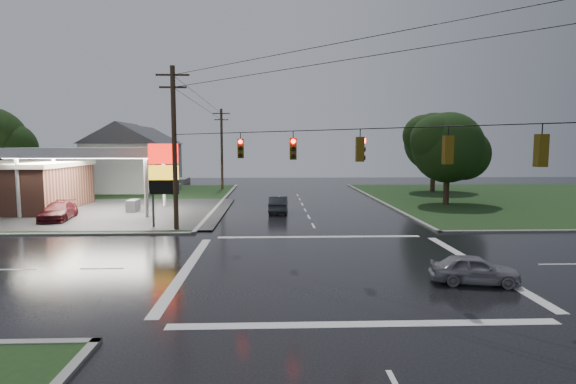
{
  "coord_description": "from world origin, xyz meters",
  "views": [
    {
      "loc": [
        -2.98,
        -20.91,
        5.76
      ],
      "look_at": [
        -2.02,
        5.77,
        3.0
      ],
      "focal_mm": 28.0,
      "sensor_mm": 36.0,
      "label": 1
    }
  ],
  "objects_px": {
    "utility_pole_nw": "(174,146)",
    "utility_pole_n": "(222,148)",
    "house_far": "(147,155)",
    "car_crossing": "(474,269)",
    "pylon_sign": "(164,171)",
    "gas_station": "(17,182)",
    "house_near": "(128,157)",
    "tree_ne_near": "(449,148)",
    "car_north": "(279,204)",
    "car_pump": "(58,211)",
    "tree_ne_far": "(435,142)"
  },
  "relations": [
    {
      "from": "utility_pole_nw",
      "to": "utility_pole_n",
      "type": "distance_m",
      "value": 28.5
    },
    {
      "from": "house_far",
      "to": "car_crossing",
      "type": "relative_size",
      "value": 3.09
    },
    {
      "from": "pylon_sign",
      "to": "utility_pole_n",
      "type": "relative_size",
      "value": 0.57
    },
    {
      "from": "gas_station",
      "to": "house_far",
      "type": "xyz_separation_m",
      "value": [
        3.73,
        28.3,
        1.86
      ]
    },
    {
      "from": "car_crossing",
      "to": "house_far",
      "type": "bearing_deg",
      "value": 39.18
    },
    {
      "from": "utility_pole_nw",
      "to": "house_near",
      "type": "relative_size",
      "value": 1.0
    },
    {
      "from": "utility_pole_n",
      "to": "car_crossing",
      "type": "xyz_separation_m",
      "value": [
        14.99,
        -40.86,
        -4.86
      ]
    },
    {
      "from": "tree_ne_near",
      "to": "car_north",
      "type": "bearing_deg",
      "value": -164.85
    },
    {
      "from": "utility_pole_n",
      "to": "car_north",
      "type": "relative_size",
      "value": 2.39
    },
    {
      "from": "car_pump",
      "to": "tree_ne_far",
      "type": "bearing_deg",
      "value": 20.42
    },
    {
      "from": "pylon_sign",
      "to": "utility_pole_n",
      "type": "distance_m",
      "value": 27.56
    },
    {
      "from": "utility_pole_nw",
      "to": "house_far",
      "type": "height_order",
      "value": "utility_pole_nw"
    },
    {
      "from": "pylon_sign",
      "to": "house_near",
      "type": "bearing_deg",
      "value": 112.28
    },
    {
      "from": "gas_station",
      "to": "car_crossing",
      "type": "bearing_deg",
      "value": -35.9
    },
    {
      "from": "utility_pole_nw",
      "to": "tree_ne_near",
      "type": "distance_m",
      "value": 26.74
    },
    {
      "from": "tree_ne_near",
      "to": "utility_pole_n",
      "type": "bearing_deg",
      "value": 145.9
    },
    {
      "from": "pylon_sign",
      "to": "house_far",
      "type": "distance_m",
      "value": 39.21
    },
    {
      "from": "house_far",
      "to": "car_north",
      "type": "xyz_separation_m",
      "value": [
        19.53,
        -30.49,
        -3.68
      ]
    },
    {
      "from": "utility_pole_n",
      "to": "tree_ne_near",
      "type": "height_order",
      "value": "utility_pole_n"
    },
    {
      "from": "tree_ne_near",
      "to": "tree_ne_far",
      "type": "distance_m",
      "value": 12.39
    },
    {
      "from": "utility_pole_nw",
      "to": "car_crossing",
      "type": "relative_size",
      "value": 3.08
    },
    {
      "from": "car_crossing",
      "to": "car_pump",
      "type": "relative_size",
      "value": 0.74
    },
    {
      "from": "pylon_sign",
      "to": "tree_ne_near",
      "type": "relative_size",
      "value": 0.67
    },
    {
      "from": "tree_ne_far",
      "to": "car_north",
      "type": "height_order",
      "value": "tree_ne_far"
    },
    {
      "from": "car_north",
      "to": "tree_ne_far",
      "type": "bearing_deg",
      "value": -136.61
    },
    {
      "from": "pylon_sign",
      "to": "car_north",
      "type": "height_order",
      "value": "pylon_sign"
    },
    {
      "from": "gas_station",
      "to": "house_far",
      "type": "bearing_deg",
      "value": 82.5
    },
    {
      "from": "house_far",
      "to": "utility_pole_nw",
      "type": "bearing_deg",
      "value": -72.08
    },
    {
      "from": "house_near",
      "to": "car_north",
      "type": "relative_size",
      "value": 2.52
    },
    {
      "from": "house_far",
      "to": "car_north",
      "type": "height_order",
      "value": "house_far"
    },
    {
      "from": "gas_station",
      "to": "tree_ne_near",
      "type": "height_order",
      "value": "tree_ne_near"
    },
    {
      "from": "gas_station",
      "to": "car_crossing",
      "type": "relative_size",
      "value": 7.32
    },
    {
      "from": "pylon_sign",
      "to": "car_crossing",
      "type": "xyz_separation_m",
      "value": [
        15.99,
        -13.36,
        -3.4
      ]
    },
    {
      "from": "utility_pole_n",
      "to": "house_near",
      "type": "height_order",
      "value": "utility_pole_n"
    },
    {
      "from": "pylon_sign",
      "to": "car_north",
      "type": "relative_size",
      "value": 1.37
    },
    {
      "from": "utility_pole_nw",
      "to": "tree_ne_near",
      "type": "xyz_separation_m",
      "value": [
        23.64,
        12.49,
        -0.16
      ]
    },
    {
      "from": "utility_pole_n",
      "to": "car_pump",
      "type": "distance_m",
      "value": 26.43
    },
    {
      "from": "pylon_sign",
      "to": "car_north",
      "type": "xyz_separation_m",
      "value": [
        8.08,
        7.01,
        -3.29
      ]
    },
    {
      "from": "gas_station",
      "to": "car_crossing",
      "type": "height_order",
      "value": "gas_station"
    },
    {
      "from": "utility_pole_nw",
      "to": "car_crossing",
      "type": "xyz_separation_m",
      "value": [
        14.99,
        -12.36,
        -5.11
      ]
    },
    {
      "from": "house_far",
      "to": "car_crossing",
      "type": "distance_m",
      "value": 57.91
    },
    {
      "from": "gas_station",
      "to": "pylon_sign",
      "type": "height_order",
      "value": "pylon_sign"
    },
    {
      "from": "car_north",
      "to": "car_pump",
      "type": "distance_m",
      "value": 17.42
    },
    {
      "from": "utility_pole_n",
      "to": "tree_ne_far",
      "type": "bearing_deg",
      "value": -8.55
    },
    {
      "from": "pylon_sign",
      "to": "utility_pole_nw",
      "type": "xyz_separation_m",
      "value": [
        1.0,
        -1.0,
        1.71
      ]
    },
    {
      "from": "tree_ne_near",
      "to": "car_north",
      "type": "relative_size",
      "value": 2.05
    },
    {
      "from": "pylon_sign",
      "to": "car_north",
      "type": "bearing_deg",
      "value": 40.95
    },
    {
      "from": "gas_station",
      "to": "tree_ne_far",
      "type": "relative_size",
      "value": 2.67
    },
    {
      "from": "tree_ne_far",
      "to": "utility_pole_n",
      "type": "bearing_deg",
      "value": 171.45
    },
    {
      "from": "utility_pole_nw",
      "to": "tree_ne_far",
      "type": "relative_size",
      "value": 1.12
    }
  ]
}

